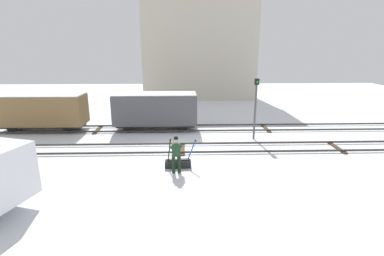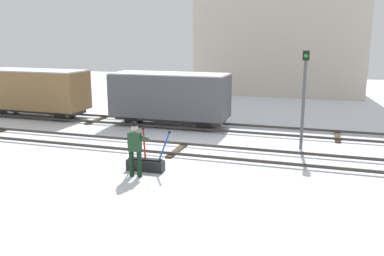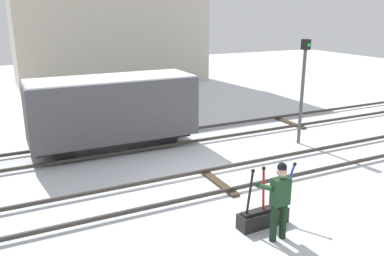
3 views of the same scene
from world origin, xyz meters
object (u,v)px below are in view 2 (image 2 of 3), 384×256
at_px(signal_post, 304,90).
at_px(freight_car_near_switch, 170,96).
at_px(switch_lever_frame, 146,163).
at_px(freight_car_mid_siding, 35,90).
at_px(rail_worker, 135,146).

height_order(signal_post, freight_car_near_switch, signal_post).
bearing_deg(switch_lever_frame, freight_car_mid_siding, 142.97).
height_order(switch_lever_frame, rail_worker, rail_worker).
distance_m(switch_lever_frame, rail_worker, 0.96).
height_order(freight_car_mid_siding, freight_car_near_switch, freight_car_near_switch).
height_order(switch_lever_frame, freight_car_mid_siding, freight_car_mid_siding).
distance_m(switch_lever_frame, freight_car_near_switch, 6.86).
distance_m(switch_lever_frame, signal_post, 6.67).
xyz_separation_m(switch_lever_frame, rail_worker, (-0.07, -0.60, 0.74)).
xyz_separation_m(freight_car_mid_siding, freight_car_near_switch, (7.66, 0.00, 0.02)).
xyz_separation_m(rail_worker, freight_car_near_switch, (-1.55, 7.15, 0.47)).
relative_size(rail_worker, freight_car_near_switch, 0.31).
xyz_separation_m(rail_worker, freight_car_mid_siding, (-9.21, 7.15, 0.46)).
height_order(signal_post, freight_car_mid_siding, signal_post).
distance_m(signal_post, freight_car_near_switch, 6.73).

